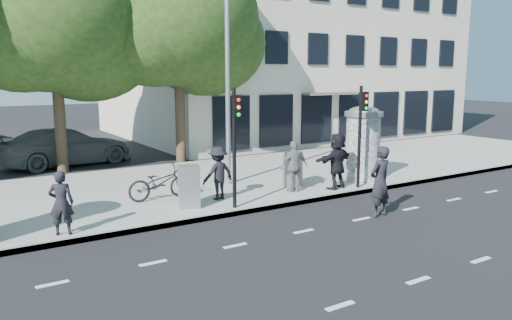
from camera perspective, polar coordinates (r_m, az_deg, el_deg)
ground at (r=11.79m, az=9.70°, el=-9.83°), size 120.00×120.00×0.00m
sidewalk at (r=17.81m, az=-6.65°, el=-2.75°), size 40.00×8.00×0.15m
curb at (r=14.46m, az=0.22°, el=-5.66°), size 40.00×0.10×0.16m
lane_dash_near at (r=10.38m, az=18.06°, el=-12.96°), size 32.00×0.12×0.01m
lane_dash_far at (r=12.80m, az=5.47°, el=-8.12°), size 32.00×0.12×0.01m
ad_column_right at (r=18.26m, az=12.12°, el=2.07°), size 1.36×1.36×2.65m
traffic_pole_near at (r=13.93m, az=-2.40°, el=2.79°), size 0.22×0.31×3.40m
traffic_pole_far at (r=16.84m, az=11.92°, el=3.81°), size 0.22×0.31×3.40m
street_lamp at (r=17.01m, az=-3.19°, el=12.71°), size 0.25×0.93×8.00m
tree_near_left at (r=21.37m, az=-22.19°, el=14.85°), size 6.80×6.80×8.97m
tree_center at (r=22.50m, az=-8.94°, el=15.79°), size 7.00×7.00×9.30m
building at (r=34.33m, az=2.36°, el=13.27°), size 20.30×15.85×12.00m
ped_b at (r=12.68m, az=-21.37°, el=-4.58°), size 0.66×0.54×1.56m
ped_d at (r=15.16m, az=-4.35°, el=-1.51°), size 1.12×0.73×1.62m
ped_e at (r=16.12m, az=4.38°, el=-0.74°), size 1.03×0.66×1.67m
ped_f at (r=16.75m, az=9.23°, el=-0.11°), size 1.82×0.98×1.86m
man_road at (r=14.24m, az=13.98°, el=-2.39°), size 0.78×0.56×1.99m
bicycle at (r=15.44m, az=-10.92°, el=-2.55°), size 0.71×1.99×1.04m
cabinet_left at (r=14.35m, az=-7.67°, el=-3.03°), size 0.69×0.59×1.23m
cabinet_right at (r=16.92m, az=4.21°, el=-1.04°), size 0.66×0.54×1.20m
car_right at (r=23.16m, az=-20.86°, el=1.44°), size 3.16×5.88×1.62m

